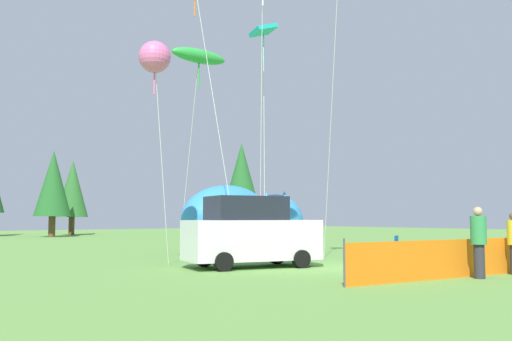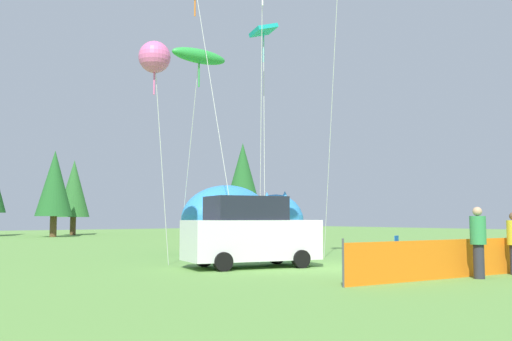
# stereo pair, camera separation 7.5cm
# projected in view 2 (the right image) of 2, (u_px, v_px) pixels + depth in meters

# --- Properties ---
(ground_plane) EXTENTS (120.00, 120.00, 0.00)m
(ground_plane) POSITION_uv_depth(u_px,v_px,m) (339.00, 267.00, 18.71)
(ground_plane) COLOR #609342
(parked_car) EXTENTS (4.65, 2.73, 2.32)m
(parked_car) POSITION_uv_depth(u_px,v_px,m) (250.00, 233.00, 18.69)
(parked_car) COLOR white
(parked_car) RESTS_ON ground
(folding_chair) EXTENTS (0.68, 0.68, 0.93)m
(folding_chair) POSITION_uv_depth(u_px,v_px,m) (400.00, 246.00, 21.82)
(folding_chair) COLOR #1959A5
(folding_chair) RESTS_ON ground
(inflatable_cat) EXTENTS (7.31, 3.88, 3.07)m
(inflatable_cat) POSITION_uv_depth(u_px,v_px,m) (242.00, 222.00, 26.29)
(inflatable_cat) COLOR #338CD8
(inflatable_cat) RESTS_ON ground
(safety_fence) EXTENTS (7.98, 0.88, 1.14)m
(safety_fence) POSITION_uv_depth(u_px,v_px,m) (456.00, 259.00, 15.45)
(safety_fence) COLOR orange
(safety_fence) RESTS_ON ground
(spectator_in_black_shirt) EXTENTS (0.42, 0.42, 1.92)m
(spectator_in_black_shirt) POSITION_uv_depth(u_px,v_px,m) (478.00, 239.00, 15.28)
(spectator_in_black_shirt) COLOR #2D2D38
(spectator_in_black_shirt) RESTS_ON ground
(kite_green_fish) EXTENTS (2.57, 2.52, 8.66)m
(kite_green_fish) POSITION_uv_depth(u_px,v_px,m) (199.00, 57.00, 23.71)
(kite_green_fish) COLOR silver
(kite_green_fish) RESTS_ON ground
(kite_teal_diamond) EXTENTS (1.08, 1.07, 9.33)m
(kite_teal_diamond) POSITION_uv_depth(u_px,v_px,m) (264.00, 35.00, 22.73)
(kite_teal_diamond) COLOR silver
(kite_teal_diamond) RESTS_ON ground
(kite_pink_octopus) EXTENTS (1.37, 1.09, 7.64)m
(kite_pink_octopus) POSITION_uv_depth(u_px,v_px,m) (155.00, 57.00, 19.46)
(kite_pink_octopus) COLOR silver
(kite_pink_octopus) RESTS_ON ground
(horizon_tree_west) EXTENTS (3.64, 3.64, 8.67)m
(horizon_tree_west) POSITION_uv_depth(u_px,v_px,m) (243.00, 178.00, 53.91)
(horizon_tree_west) COLOR brown
(horizon_tree_west) RESTS_ON ground
(horizon_tree_mid) EXTENTS (2.89, 2.89, 6.90)m
(horizon_tree_mid) POSITION_uv_depth(u_px,v_px,m) (74.00, 189.00, 52.55)
(horizon_tree_mid) COLOR brown
(horizon_tree_mid) RESTS_ON ground
(horizon_tree_northeast) EXTENTS (3.02, 3.02, 7.21)m
(horizon_tree_northeast) POSITION_uv_depth(u_px,v_px,m) (54.00, 184.00, 47.51)
(horizon_tree_northeast) COLOR brown
(horizon_tree_northeast) RESTS_ON ground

